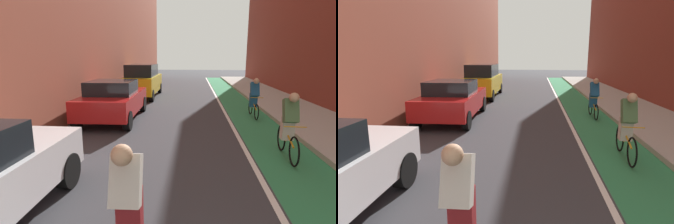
% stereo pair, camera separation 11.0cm
% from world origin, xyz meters
% --- Properties ---
extents(ground_plane, '(77.70, 77.70, 0.00)m').
position_xyz_m(ground_plane, '(0.00, 13.66, 0.00)').
color(ground_plane, '#38383D').
extents(bike_lane_paint, '(1.60, 35.32, 0.00)m').
position_xyz_m(bike_lane_paint, '(2.82, 15.66, 0.00)').
color(bike_lane_paint, '#2D8451').
rests_on(bike_lane_paint, ground).
extents(lane_divider_stripe, '(0.12, 35.32, 0.00)m').
position_xyz_m(lane_divider_stripe, '(1.92, 15.66, 0.00)').
color(lane_divider_stripe, white).
rests_on(lane_divider_stripe, ground).
extents(sidewalk_right, '(2.85, 35.32, 0.14)m').
position_xyz_m(sidewalk_right, '(5.05, 15.66, 0.07)').
color(sidewalk_right, '#A8A59E').
rests_on(sidewalk_right, ground).
extents(parked_sedan_red, '(2.10, 4.35, 1.53)m').
position_xyz_m(parked_sedan_red, '(-2.57, 11.46, 0.79)').
color(parked_sedan_red, red).
rests_on(parked_sedan_red, ground).
extents(parked_suv_yellow_cab, '(1.85, 4.73, 1.98)m').
position_xyz_m(parked_suv_yellow_cab, '(-2.57, 17.43, 1.02)').
color(parked_suv_yellow_cab, yellow).
rests_on(parked_suv_yellow_cab, ground).
extents(cyclist_lead, '(0.48, 1.65, 1.58)m').
position_xyz_m(cyclist_lead, '(-0.17, 4.14, 0.80)').
color(cyclist_lead, black).
rests_on(cyclist_lead, ground).
extents(cyclist_mid, '(0.48, 1.73, 1.62)m').
position_xyz_m(cyclist_mid, '(2.81, 7.93, 0.81)').
color(cyclist_mid, black).
rests_on(cyclist_mid, ground).
extents(cyclist_trailing, '(0.48, 1.68, 1.59)m').
position_xyz_m(cyclist_trailing, '(2.97, 12.42, 0.84)').
color(cyclist_trailing, black).
rests_on(cyclist_trailing, ground).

